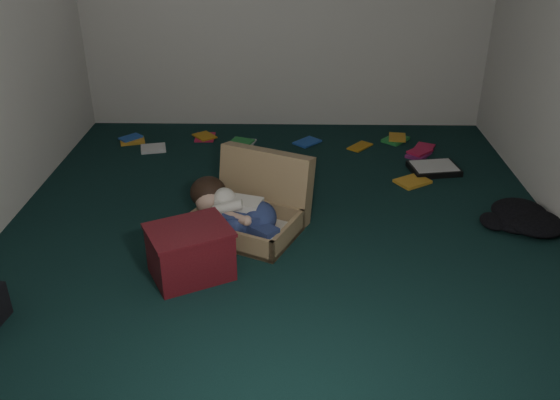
{
  "coord_description": "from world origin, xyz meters",
  "views": [
    {
      "loc": [
        0.07,
        -3.63,
        2.16
      ],
      "look_at": [
        0.0,
        -0.15,
        0.35
      ],
      "focal_mm": 38.0,
      "sensor_mm": 36.0,
      "label": 1
    }
  ],
  "objects": [
    {
      "name": "floor",
      "position": [
        0.0,
        0.0,
        0.0
      ],
      "size": [
        4.5,
        4.5,
        0.0
      ],
      "primitive_type": "plane",
      "color": "black",
      "rests_on": "ground"
    },
    {
      "name": "wall_front",
      "position": [
        0.0,
        -2.25,
        1.3
      ],
      "size": [
        4.5,
        0.0,
        4.5
      ],
      "primitive_type": "plane",
      "rotation": [
        -1.57,
        0.0,
        0.0
      ],
      "color": "white",
      "rests_on": "ground"
    },
    {
      "name": "suitcase",
      "position": [
        -0.2,
        0.12,
        0.16
      ],
      "size": [
        0.94,
        0.93,
        0.52
      ],
      "rotation": [
        0.0,
        0.0,
        -0.43
      ],
      "color": "#A28459",
      "rests_on": "floor"
    },
    {
      "name": "person",
      "position": [
        -0.32,
        -0.02,
        0.2
      ],
      "size": [
        0.67,
        0.59,
        0.32
      ],
      "rotation": [
        0.0,
        0.0,
        -0.43
      ],
      "color": "silver",
      "rests_on": "suitcase"
    },
    {
      "name": "maroon_bin",
      "position": [
        -0.55,
        -0.52,
        0.17
      ],
      "size": [
        0.61,
        0.57,
        0.34
      ],
      "rotation": [
        0.0,
        0.0,
        0.48
      ],
      "color": "#591218",
      "rests_on": "floor"
    },
    {
      "name": "clothing_pile",
      "position": [
        1.68,
        0.15,
        0.07
      ],
      "size": [
        0.43,
        0.36,
        0.14
      ],
      "primitive_type": null,
      "rotation": [
        0.0,
        0.0,
        -0.01
      ],
      "color": "black",
      "rests_on": "floor"
    },
    {
      "name": "paper_tray",
      "position": [
        1.32,
        1.09,
        0.03
      ],
      "size": [
        0.45,
        0.37,
        0.06
      ],
      "rotation": [
        0.0,
        0.0,
        0.16
      ],
      "color": "black",
      "rests_on": "floor"
    },
    {
      "name": "book_scatter",
      "position": [
        0.29,
        1.54,
        0.01
      ],
      "size": [
        3.04,
        1.24,
        0.02
      ],
      "color": "gold",
      "rests_on": "floor"
    }
  ]
}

